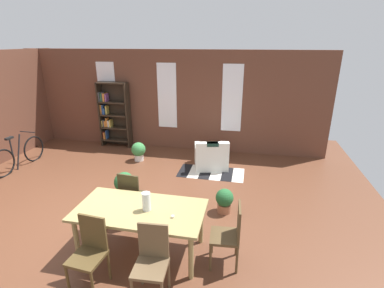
# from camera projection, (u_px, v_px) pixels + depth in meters

# --- Properties ---
(ground_plane) EXTENTS (10.22, 10.22, 0.00)m
(ground_plane) POSITION_uv_depth(u_px,v_px,m) (118.00, 209.00, 5.43)
(ground_plane) COLOR brown
(back_wall_brick) EXTENTS (8.86, 0.12, 2.81)m
(back_wall_brick) POSITION_uv_depth(u_px,v_px,m) (168.00, 100.00, 8.20)
(back_wall_brick) COLOR brown
(back_wall_brick) RESTS_ON ground
(window_pane_0) EXTENTS (0.55, 0.02, 1.83)m
(window_pane_0) POSITION_uv_depth(u_px,v_px,m) (108.00, 94.00, 8.44)
(window_pane_0) COLOR white
(window_pane_1) EXTENTS (0.55, 0.02, 1.83)m
(window_pane_1) POSITION_uv_depth(u_px,v_px,m) (167.00, 96.00, 8.09)
(window_pane_1) COLOR white
(window_pane_2) EXTENTS (0.55, 0.02, 1.83)m
(window_pane_2) POSITION_uv_depth(u_px,v_px,m) (232.00, 99.00, 7.74)
(window_pane_2) COLOR white
(dining_table) EXTENTS (1.87, 0.95, 0.73)m
(dining_table) POSITION_uv_depth(u_px,v_px,m) (140.00, 214.00, 4.14)
(dining_table) COLOR #95834F
(dining_table) RESTS_ON ground
(vase_on_table) EXTENTS (0.12, 0.12, 0.27)m
(vase_on_table) POSITION_uv_depth(u_px,v_px,m) (146.00, 201.00, 4.05)
(vase_on_table) COLOR silver
(vase_on_table) RESTS_ON dining_table
(tealight_candle_0) EXTENTS (0.04, 0.04, 0.03)m
(tealight_candle_0) POSITION_uv_depth(u_px,v_px,m) (173.00, 217.00, 3.90)
(tealight_candle_0) COLOR silver
(tealight_candle_0) RESTS_ON dining_table
(dining_chair_near_left) EXTENTS (0.43, 0.43, 0.95)m
(dining_chair_near_left) POSITION_uv_depth(u_px,v_px,m) (90.00, 250.00, 3.62)
(dining_chair_near_left) COLOR #4D3B1E
(dining_chair_near_left) RESTS_ON ground
(dining_chair_near_right) EXTENTS (0.42, 0.42, 0.95)m
(dining_chair_near_right) POSITION_uv_depth(u_px,v_px,m) (152.00, 260.00, 3.46)
(dining_chair_near_right) COLOR brown
(dining_chair_near_right) RESTS_ON ground
(dining_chair_head_right) EXTENTS (0.43, 0.43, 0.95)m
(dining_chair_head_right) POSITION_uv_depth(u_px,v_px,m) (230.00, 233.00, 3.94)
(dining_chair_head_right) COLOR #503D24
(dining_chair_head_right) RESTS_ON ground
(dining_chair_far_left) EXTENTS (0.43, 0.43, 0.95)m
(dining_chair_far_left) POSITION_uv_depth(u_px,v_px,m) (132.00, 195.00, 4.92)
(dining_chair_far_left) COLOR #322C18
(dining_chair_far_left) RESTS_ON ground
(bookshelf_tall) EXTENTS (0.91, 0.30, 1.92)m
(bookshelf_tall) POSITION_uv_depth(u_px,v_px,m) (113.00, 114.00, 8.44)
(bookshelf_tall) COLOR #2D2319
(bookshelf_tall) RESTS_ON ground
(armchair_white) EXTENTS (0.96, 0.96, 0.75)m
(armchair_white) POSITION_uv_depth(u_px,v_px,m) (211.00, 157.00, 7.17)
(armchair_white) COLOR white
(armchair_white) RESTS_ON ground
(bicycle_second) EXTENTS (0.44, 1.67, 0.89)m
(bicycle_second) POSITION_uv_depth(u_px,v_px,m) (19.00, 155.00, 7.11)
(bicycle_second) COLOR black
(bicycle_second) RESTS_ON ground
(potted_plant_by_shelf) EXTENTS (0.33, 0.33, 0.46)m
(potted_plant_by_shelf) POSITION_uv_depth(u_px,v_px,m) (224.00, 200.00, 5.27)
(potted_plant_by_shelf) COLOR #9E6042
(potted_plant_by_shelf) RESTS_ON ground
(potted_plant_corner) EXTENTS (0.41, 0.41, 0.52)m
(potted_plant_corner) POSITION_uv_depth(u_px,v_px,m) (124.00, 183.00, 5.80)
(potted_plant_corner) COLOR silver
(potted_plant_corner) RESTS_ON ground
(potted_plant_window) EXTENTS (0.37, 0.37, 0.50)m
(potted_plant_window) POSITION_uv_depth(u_px,v_px,m) (139.00, 151.00, 7.57)
(potted_plant_window) COLOR silver
(potted_plant_window) RESTS_ON ground
(striped_rug) EXTENTS (1.57, 0.77, 0.01)m
(striped_rug) POSITION_uv_depth(u_px,v_px,m) (211.00, 173.00, 6.93)
(striped_rug) COLOR black
(striped_rug) RESTS_ON ground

